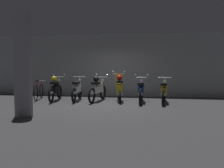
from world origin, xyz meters
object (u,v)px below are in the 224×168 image
motorbike_slot_0 (56,89)px  support_pillar (23,65)px  motorbike_slot_3 (119,88)px  bicycle (39,91)px  motorbike_slot_5 (164,91)px  motorbike_slot_1 (77,89)px  motorbike_slot_2 (98,89)px  motorbike_slot_4 (141,91)px

motorbike_slot_0 → support_pillar: 3.34m
motorbike_slot_3 → support_pillar: 4.30m
motorbike_slot_0 → bicycle: motorbike_slot_0 is taller
bicycle → motorbike_slot_5: bearing=-2.6°
motorbike_slot_1 → motorbike_slot_5: bearing=-2.4°
motorbike_slot_0 → motorbike_slot_5: size_ratio=1.00×
motorbike_slot_0 → motorbike_slot_2: same height
motorbike_slot_2 → support_pillar: support_pillar is taller
motorbike_slot_1 → support_pillar: bearing=-100.9°
motorbike_slot_5 → bicycle: (-5.53, 0.25, -0.13)m
motorbike_slot_5 → motorbike_slot_3: bearing=173.9°
motorbike_slot_2 → support_pillar: bearing=-115.5°
motorbike_slot_2 → bicycle: motorbike_slot_2 is taller
motorbike_slot_1 → motorbike_slot_3: motorbike_slot_3 is taller
motorbike_slot_3 → bicycle: bearing=179.3°
motorbike_slot_4 → motorbike_slot_1: bearing=177.8°
motorbike_slot_1 → motorbike_slot_4: size_ratio=1.00×
motorbike_slot_1 → bicycle: size_ratio=1.15×
bicycle → support_pillar: 3.80m
motorbike_slot_1 → motorbike_slot_2: size_ratio=1.01×
motorbike_slot_0 → motorbike_slot_5: 4.63m
motorbike_slot_3 → motorbike_slot_0: bearing=-176.0°
bicycle → motorbike_slot_0: bearing=-14.9°
motorbike_slot_1 → motorbike_slot_4: motorbike_slot_4 is taller
motorbike_slot_0 → motorbike_slot_3: motorbike_slot_3 is taller
motorbike_slot_5 → support_pillar: bearing=-143.9°
motorbike_slot_1 → support_pillar: size_ratio=0.63×
motorbike_slot_0 → motorbike_slot_4: same height
motorbike_slot_4 → support_pillar: 4.81m
motorbike_slot_5 → support_pillar: support_pillar is taller
motorbike_slot_3 → motorbike_slot_4: (0.93, -0.15, -0.08)m
motorbike_slot_0 → motorbike_slot_5: motorbike_slot_0 is taller
support_pillar → motorbike_slot_5: bearing=36.1°
motorbike_slot_1 → motorbike_slot_3: (1.85, 0.04, 0.08)m
bicycle → motorbike_slot_1: bearing=-2.8°
motorbike_slot_2 → motorbike_slot_1: bearing=177.7°
motorbike_slot_0 → motorbike_slot_1: (0.92, 0.15, -0.04)m
motorbike_slot_4 → support_pillar: size_ratio=0.63×
motorbike_slot_2 → support_pillar: size_ratio=0.63×
motorbike_slot_1 → motorbike_slot_3: 1.85m
motorbike_slot_2 → motorbike_slot_0: bearing=-176.4°
motorbike_slot_5 → motorbike_slot_4: bearing=176.8°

